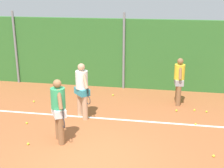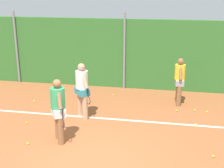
# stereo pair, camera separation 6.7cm
# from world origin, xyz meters

# --- Properties ---
(ground_plane) EXTENTS (25.53, 25.53, 0.00)m
(ground_plane) POSITION_xyz_m (0.00, 1.75, 0.00)
(ground_plane) COLOR #A85B33
(hedge_fence_backdrop) EXTENTS (16.59, 0.25, 2.90)m
(hedge_fence_backdrop) POSITION_xyz_m (0.00, 5.95, 1.45)
(hedge_fence_backdrop) COLOR #33702D
(hedge_fence_backdrop) RESTS_ON ground_plane
(fence_post_left) EXTENTS (0.10, 0.10, 3.17)m
(fence_post_left) POSITION_xyz_m (-4.79, 5.78, 1.59)
(fence_post_left) COLOR gray
(fence_post_left) RESTS_ON ground_plane
(fence_post_center) EXTENTS (0.10, 0.10, 3.17)m
(fence_post_center) POSITION_xyz_m (0.00, 5.78, 1.59)
(fence_post_center) COLOR gray
(fence_post_center) RESTS_ON ground_plane
(court_baseline_paint) EXTENTS (12.13, 0.10, 0.01)m
(court_baseline_paint) POSITION_xyz_m (0.00, 2.53, 0.00)
(court_baseline_paint) COLOR white
(court_baseline_paint) RESTS_ON ground_plane
(player_foreground_near) EXTENTS (0.56, 0.70, 1.82)m
(player_foreground_near) POSITION_xyz_m (-1.07, 0.79, 1.02)
(player_foreground_near) COLOR #8C603D
(player_foreground_near) RESTS_ON ground_plane
(player_midcourt) EXTENTS (0.65, 0.61, 1.84)m
(player_midcourt) POSITION_xyz_m (-0.89, 2.50, 1.03)
(player_midcourt) COLOR tan
(player_midcourt) RESTS_ON ground_plane
(player_backcourt_far) EXTENTS (0.37, 0.73, 1.74)m
(player_backcourt_far) POSITION_xyz_m (2.23, 4.30, 0.98)
(player_backcourt_far) COLOR #8C603D
(player_backcourt_far) RESTS_ON ground_plane
(tennis_ball_0) EXTENTS (0.07, 0.07, 0.07)m
(tennis_ball_0) POSITION_xyz_m (2.80, 3.72, 0.03)
(tennis_ball_0) COLOR #CCDB33
(tennis_ball_0) RESTS_ON ground_plane
(tennis_ball_1) EXTENTS (0.07, 0.07, 0.07)m
(tennis_ball_1) POSITION_xyz_m (-3.07, 3.52, 0.03)
(tennis_ball_1) COLOR #CCDB33
(tennis_ball_1) RESTS_ON ground_plane
(tennis_ball_2) EXTENTS (0.07, 0.07, 0.07)m
(tennis_ball_2) POSITION_xyz_m (3.06, 0.68, 0.03)
(tennis_ball_2) COLOR #CCDB33
(tennis_ball_2) RESTS_ON ground_plane
(tennis_ball_3) EXTENTS (0.07, 0.07, 0.07)m
(tennis_ball_3) POSITION_xyz_m (2.75, 2.55, 0.03)
(tennis_ball_3) COLOR #CCDB33
(tennis_ball_3) RESTS_ON ground_plane
(tennis_ball_4) EXTENTS (0.07, 0.07, 0.07)m
(tennis_ball_4) POSITION_xyz_m (-1.88, 0.43, 0.03)
(tennis_ball_4) COLOR #CCDB33
(tennis_ball_4) RESTS_ON ground_plane
(tennis_ball_5) EXTENTS (0.07, 0.07, 0.07)m
(tennis_ball_5) POSITION_xyz_m (-1.41, 4.67, 0.03)
(tennis_ball_5) COLOR #CCDB33
(tennis_ball_5) RESTS_ON ground_plane
(tennis_ball_7) EXTENTS (0.07, 0.07, 0.07)m
(tennis_ball_7) POSITION_xyz_m (3.20, 3.65, 0.03)
(tennis_ball_7) COLOR #CCDB33
(tennis_ball_7) RESTS_ON ground_plane
(tennis_ball_8) EXTENTS (0.07, 0.07, 0.07)m
(tennis_ball_8) POSITION_xyz_m (-0.27, 4.74, 0.03)
(tennis_ball_8) COLOR #CCDB33
(tennis_ball_8) RESTS_ON ground_plane
(tennis_ball_9) EXTENTS (0.07, 0.07, 0.07)m
(tennis_ball_9) POSITION_xyz_m (2.18, 3.57, 0.03)
(tennis_ball_9) COLOR #CCDB33
(tennis_ball_9) RESTS_ON ground_plane
(tennis_ball_10) EXTENTS (0.07, 0.07, 0.07)m
(tennis_ball_10) POSITION_xyz_m (-2.50, 1.69, 0.03)
(tennis_ball_10) COLOR #CCDB33
(tennis_ball_10) RESTS_ON ground_plane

